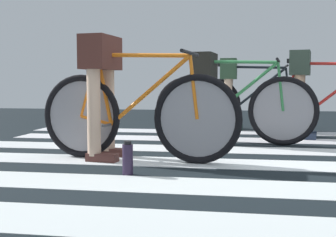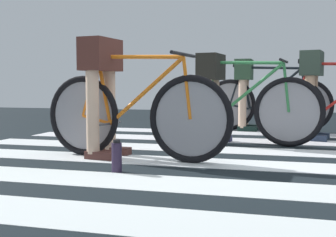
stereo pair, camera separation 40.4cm
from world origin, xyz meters
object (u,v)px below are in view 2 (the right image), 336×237
(bicycle_1_of_4, at_px, (133,114))
(water_bottle, at_px, (117,157))
(cyclist_4_of_4, at_px, (244,85))
(bicycle_2_of_4, at_px, (239,108))
(cyclist_2_of_4, at_px, (211,86))
(cyclist_1_of_4, at_px, (101,81))
(cyclist_3_of_4, at_px, (312,83))
(bicycle_4_of_4, at_px, (267,103))

(bicycle_1_of_4, bearing_deg, water_bottle, -75.34)
(water_bottle, bearing_deg, cyclist_4_of_4, 78.55)
(bicycle_2_of_4, bearing_deg, bicycle_1_of_4, -116.55)
(bicycle_2_of_4, relative_size, cyclist_2_of_4, 1.78)
(water_bottle, bearing_deg, bicycle_1_of_4, 97.08)
(cyclist_1_of_4, bearing_deg, bicycle_1_of_4, -0.00)
(cyclist_2_of_4, bearing_deg, cyclist_1_of_4, -116.57)
(cyclist_3_of_4, bearing_deg, cyclist_1_of_4, -125.92)
(bicycle_1_of_4, distance_m, bicycle_4_of_4, 2.79)
(cyclist_4_of_4, xyz_separation_m, water_bottle, (-0.64, -3.16, -0.53))
(bicycle_1_of_4, bearing_deg, bicycle_4_of_4, 76.10)
(cyclist_2_of_4, height_order, water_bottle, cyclist_2_of_4)
(cyclist_1_of_4, bearing_deg, bicycle_4_of_4, 70.08)
(cyclist_2_of_4, bearing_deg, cyclist_4_of_4, 87.84)
(cyclist_1_of_4, relative_size, water_bottle, 4.34)
(water_bottle, bearing_deg, bicycle_2_of_4, 67.51)
(cyclist_3_of_4, height_order, water_bottle, cyclist_3_of_4)
(bicycle_1_of_4, height_order, cyclist_3_of_4, cyclist_3_of_4)
(cyclist_3_of_4, distance_m, bicycle_4_of_4, 1.02)
(cyclist_3_of_4, bearing_deg, cyclist_4_of_4, 146.40)
(bicycle_4_of_4, height_order, water_bottle, bicycle_4_of_4)
(cyclist_2_of_4, distance_m, cyclist_3_of_4, 1.22)
(bicycle_1_of_4, height_order, bicycle_4_of_4, same)
(bicycle_1_of_4, bearing_deg, cyclist_2_of_4, 76.04)
(cyclist_2_of_4, bearing_deg, bicycle_2_of_4, 0.00)
(bicycle_1_of_4, relative_size, bicycle_2_of_4, 1.00)
(cyclist_4_of_4, bearing_deg, bicycle_1_of_4, -103.53)
(cyclist_4_of_4, bearing_deg, bicycle_2_of_4, -85.47)
(cyclist_3_of_4, height_order, cyclist_4_of_4, cyclist_3_of_4)
(bicycle_2_of_4, distance_m, cyclist_4_of_4, 1.47)
(bicycle_2_of_4, distance_m, cyclist_2_of_4, 0.39)
(bicycle_1_of_4, xyz_separation_m, cyclist_2_of_4, (0.47, 1.20, 0.24))
(bicycle_1_of_4, relative_size, cyclist_3_of_4, 1.69)
(cyclist_1_of_4, distance_m, bicycle_4_of_4, 2.89)
(bicycle_4_of_4, distance_m, cyclist_4_of_4, 0.40)
(bicycle_2_of_4, xyz_separation_m, cyclist_3_of_4, (0.77, 0.61, 0.28))
(cyclist_1_of_4, bearing_deg, water_bottle, -50.28)
(bicycle_1_of_4, distance_m, cyclist_4_of_4, 2.71)
(cyclist_1_of_4, distance_m, cyclist_4_of_4, 2.76)
(bicycle_1_of_4, distance_m, water_bottle, 0.63)
(cyclist_3_of_4, bearing_deg, bicycle_2_of_4, -130.46)
(bicycle_1_of_4, bearing_deg, cyclist_4_of_4, 82.31)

